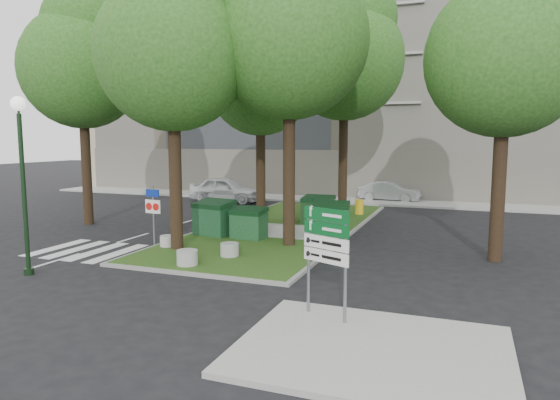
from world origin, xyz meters
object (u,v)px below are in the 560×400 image
at_px(dumpster_c, 318,210).
at_px(car_silver, 390,191).
at_px(litter_bin, 359,207).
at_px(car_white, 226,190).
at_px(tree_street_right, 509,42).
at_px(traffic_sign_pole, 153,208).
at_px(bollard_right, 230,249).
at_px(street_lamp, 22,164).
at_px(tree_median_near_left, 175,39).
at_px(tree_median_far, 347,49).
at_px(bollard_left, 168,241).
at_px(dumpster_d, 331,219).
at_px(dumpster_a, 214,218).
at_px(tree_street_left, 84,57).
at_px(tree_median_mid, 263,73).
at_px(tree_median_near_right, 292,23).
at_px(dumpster_b, 249,223).
at_px(directional_sign, 327,245).
at_px(bollard_mid, 187,257).

distance_m(dumpster_c, car_silver, 10.41).
distance_m(litter_bin, car_white, 9.46).
bearing_deg(car_white, litter_bin, -107.66).
bearing_deg(dumpster_c, car_white, 143.80).
distance_m(tree_street_right, dumpster_c, 10.52).
height_order(dumpster_c, car_white, car_white).
distance_m(traffic_sign_pole, car_silver, 17.72).
xyz_separation_m(dumpster_c, bollard_right, (-0.97, -7.12, -0.41)).
xyz_separation_m(dumpster_c, street_lamp, (-5.72, -10.87, 2.52)).
xyz_separation_m(tree_median_near_left, tree_median_far, (3.70, 9.50, 1.00)).
relative_size(tree_median_far, street_lamp, 2.30).
distance_m(bollard_left, traffic_sign_pole, 1.39).
relative_size(tree_median_near_left, litter_bin, 13.96).
relative_size(tree_median_far, bollard_left, 22.02).
bearing_deg(dumpster_d, bollard_right, -126.05).
height_order(dumpster_a, litter_bin, dumpster_a).
distance_m(tree_street_left, car_silver, 19.28).
bearing_deg(dumpster_a, dumpster_c, 63.51).
relative_size(tree_street_right, car_white, 2.17).
bearing_deg(tree_median_mid, car_white, 128.71).
distance_m(tree_median_near_left, bollard_left, 7.03).
xyz_separation_m(tree_median_near_right, car_silver, (1.41, 14.94, -7.35)).
relative_size(tree_median_near_left, tree_median_near_right, 0.92).
xyz_separation_m(tree_median_near_right, traffic_sign_pole, (-4.84, -1.62, -6.53)).
bearing_deg(tree_median_near_left, street_lamp, -121.61).
relative_size(dumpster_d, traffic_sign_pole, 0.72).
bearing_deg(tree_street_left, traffic_sign_pole, -28.90).
bearing_deg(bollard_left, tree_street_right, 12.08).
relative_size(tree_median_mid, dumpster_b, 7.30).
xyz_separation_m(tree_street_left, traffic_sign_pole, (5.66, -3.12, -6.19)).
height_order(dumpster_d, bollard_left, dumpster_d).
distance_m(bollard_right, traffic_sign_pole, 3.78).
xyz_separation_m(tree_median_mid, tree_street_right, (10.00, -4.00, 0.00)).
xyz_separation_m(tree_median_near_left, car_silver, (4.91, 16.94, -6.68)).
relative_size(tree_median_near_right, bollard_left, 21.16).
height_order(tree_median_near_right, bollard_right, tree_median_near_right).
bearing_deg(tree_median_near_right, bollard_left, -155.43).
bearing_deg(traffic_sign_pole, tree_median_far, 67.44).
height_order(street_lamp, directional_sign, street_lamp).
bearing_deg(directional_sign, dumpster_c, 130.15).
bearing_deg(tree_street_left, car_white, 76.37).
relative_size(tree_median_mid, dumpster_c, 6.94).
bearing_deg(bollard_mid, tree_median_near_left, 126.90).
bearing_deg(tree_street_right, litter_bin, 128.81).
xyz_separation_m(dumpster_b, car_silver, (3.37, 14.41, -0.07)).
relative_size(dumpster_b, bollard_right, 2.26).
height_order(tree_median_far, dumpster_b, tree_median_far).
bearing_deg(tree_median_near_right, bollard_right, -118.60).
bearing_deg(street_lamp, tree_street_right, 27.08).
bearing_deg(bollard_mid, car_silver, 79.65).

